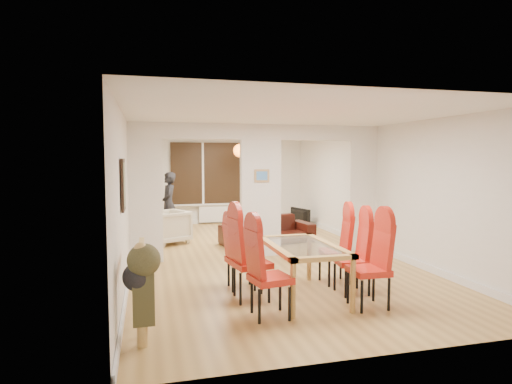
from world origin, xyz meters
name	(u,v)px	position (x,y,z in m)	size (l,w,h in m)	color
floor	(260,255)	(0.00, 0.00, 0.00)	(5.00, 9.00, 0.01)	#B38848
room_walls	(260,191)	(0.00, 0.00, 1.30)	(5.00, 9.00, 2.60)	silver
divider_wall	(260,191)	(0.00, 0.00, 1.30)	(5.00, 0.18, 2.60)	white
bay_window_blinds	(222,173)	(0.00, 4.44, 1.50)	(3.00, 0.08, 1.80)	black
radiator	(222,213)	(0.00, 4.40, 0.30)	(1.40, 0.08, 0.50)	white
pendant_light	(240,151)	(0.30, 3.30, 2.15)	(0.36, 0.36, 0.36)	orange
stair_newel	(142,281)	(-2.25, -3.20, 0.55)	(0.40, 1.20, 1.10)	tan
wall_poster	(123,185)	(-2.47, -2.40, 1.60)	(0.04, 0.52, 0.67)	gray
pillar_photo	(262,176)	(0.00, -0.10, 1.60)	(0.30, 0.03, 0.25)	#4C8CD8
dining_table	(302,271)	(-0.09, -2.61, 0.37)	(0.89, 1.59, 0.74)	#AD8240
dining_chair_la	(270,271)	(-0.74, -3.23, 0.57)	(0.45, 0.45, 1.13)	red
dining_chair_lb	(251,257)	(-0.81, -2.54, 0.59)	(0.47, 0.47, 1.18)	red
dining_chair_lc	(241,255)	(-0.83, -2.02, 0.51)	(0.41, 0.41, 1.02)	red
dining_chair_ra	(369,264)	(0.59, -3.21, 0.57)	(0.46, 0.46, 1.15)	red
dining_chair_rb	(352,255)	(0.65, -2.63, 0.55)	(0.44, 0.44, 1.10)	red
dining_chair_rc	(335,248)	(0.65, -2.10, 0.55)	(0.44, 0.44, 1.10)	red
sofa	(267,230)	(0.48, 1.17, 0.31)	(2.12, 0.83, 0.62)	black
armchair	(167,227)	(-1.74, 1.69, 0.38)	(0.84, 0.81, 0.76)	beige
person	(169,204)	(-1.65, 2.69, 0.80)	(0.38, 0.58, 1.60)	black
television	(298,217)	(2.00, 3.34, 0.25)	(0.12, 0.88, 0.51)	black
coffee_table	(251,229)	(0.42, 2.50, 0.11)	(0.95, 0.48, 0.22)	#322011
bottle	(251,219)	(0.45, 2.60, 0.36)	(0.07, 0.07, 0.29)	#143F19
bowl	(256,224)	(0.56, 2.56, 0.24)	(0.20, 0.20, 0.05)	#322011
shoes	(254,257)	(-0.21, -0.35, 0.05)	(0.26, 0.28, 0.11)	black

